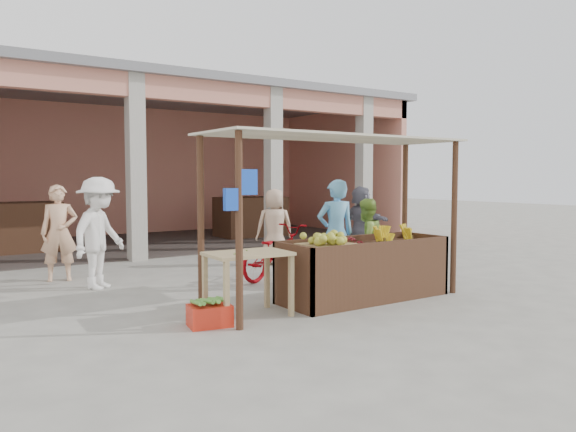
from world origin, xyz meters
TOP-DOWN VIEW (x-y plane):
  - ground at (0.00, 0.00)m, footprint 60.00×60.00m
  - market_building at (0.05, 8.93)m, footprint 14.40×6.40m
  - fruit_stall at (0.50, 0.00)m, footprint 2.60×0.95m
  - stall_awning at (-0.01, 0.06)m, footprint 4.09×1.35m
  - banana_heap at (1.13, 0.01)m, footprint 0.97×0.53m
  - melon_tray at (-0.13, 0.05)m, footprint 0.75×0.65m
  - berry_heap at (0.28, 0.06)m, footprint 0.49×0.40m
  - side_table at (-1.46, 0.03)m, footprint 1.07×0.74m
  - papaya_pile at (-1.46, 0.03)m, footprint 0.70×0.40m
  - red_crate at (-2.08, -0.12)m, footprint 0.56×0.45m
  - plantain_bundle at (-2.08, -0.12)m, footprint 0.39×0.28m
  - produce_sacks at (2.91, 5.37)m, footprint 0.88×0.66m
  - vendor_blue at (0.73, 0.96)m, footprint 0.82×0.69m
  - vendor_green at (1.38, 0.95)m, footprint 0.77×0.50m
  - motorcycle at (0.34, 2.15)m, footprint 1.22×2.00m
  - shopper_a at (-2.54, 2.96)m, footprint 1.37×1.28m
  - shopper_c at (1.18, 3.53)m, footprint 0.98×0.82m
  - shopper_d at (3.57, 3.56)m, footprint 0.77×1.61m
  - shopper_e at (-2.92, 4.07)m, footprint 0.74×0.62m

SIDE VIEW (x-z plane):
  - ground at x=0.00m, z-range 0.00..0.00m
  - red_crate at x=-2.08m, z-range 0.00..0.26m
  - produce_sacks at x=2.91m, z-range 0.00..0.53m
  - plantain_bundle at x=-2.08m, z-range 0.26..0.34m
  - fruit_stall at x=0.50m, z-range 0.00..0.80m
  - motorcycle at x=0.34m, z-range 0.00..0.99m
  - side_table at x=-1.46m, z-range 0.28..1.12m
  - vendor_green at x=1.38m, z-range 0.00..1.52m
  - shopper_d at x=3.57m, z-range 0.00..1.69m
  - shopper_c at x=1.18m, z-range 0.00..1.74m
  - shopper_e at x=-2.92m, z-range 0.00..1.74m
  - berry_heap at x=0.28m, z-range 0.80..0.96m
  - banana_heap at x=1.13m, z-range 0.80..0.98m
  - melon_tray at x=-0.13m, z-range 0.79..0.99m
  - vendor_blue at x=0.73m, z-range 0.00..1.89m
  - papaya_pile at x=-1.46m, z-range 0.84..1.04m
  - shopper_a at x=-2.54m, z-range 0.00..1.95m
  - stall_awning at x=-0.01m, z-range 0.78..3.17m
  - market_building at x=0.05m, z-range 0.60..4.80m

